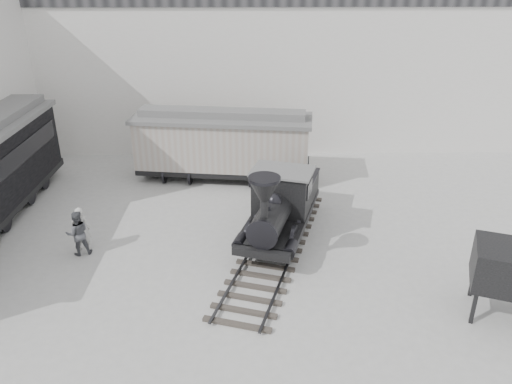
{
  "coord_description": "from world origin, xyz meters",
  "views": [
    {
      "loc": [
        0.39,
        -13.4,
        9.98
      ],
      "look_at": [
        0.75,
        4.07,
        2.0
      ],
      "focal_mm": 35.0,
      "sensor_mm": 36.0,
      "label": 1
    }
  ],
  "objects_px": {
    "boxcar": "(223,143)",
    "coal_hopper": "(511,273)",
    "locomotive": "(280,209)",
    "visitor_b": "(78,233)",
    "visitor_a": "(81,229)"
  },
  "relations": [
    {
      "from": "visitor_a",
      "to": "coal_hopper",
      "type": "xyz_separation_m",
      "value": [
        14.18,
        -4.2,
        0.64
      ]
    },
    {
      "from": "coal_hopper",
      "to": "visitor_a",
      "type": "bearing_deg",
      "value": -175.13
    },
    {
      "from": "visitor_b",
      "to": "coal_hopper",
      "type": "relative_size",
      "value": 0.66
    },
    {
      "from": "locomotive",
      "to": "boxcar",
      "type": "height_order",
      "value": "boxcar"
    },
    {
      "from": "visitor_a",
      "to": "visitor_b",
      "type": "distance_m",
      "value": 0.3
    },
    {
      "from": "locomotive",
      "to": "boxcar",
      "type": "relative_size",
      "value": 1.13
    },
    {
      "from": "boxcar",
      "to": "visitor_a",
      "type": "relative_size",
      "value": 5.01
    },
    {
      "from": "visitor_a",
      "to": "visitor_b",
      "type": "relative_size",
      "value": 1.02
    },
    {
      "from": "boxcar",
      "to": "visitor_b",
      "type": "height_order",
      "value": "boxcar"
    },
    {
      "from": "visitor_b",
      "to": "coal_hopper",
      "type": "xyz_separation_m",
      "value": [
        14.23,
        -3.9,
        0.66
      ]
    },
    {
      "from": "visitor_a",
      "to": "visitor_b",
      "type": "bearing_deg",
      "value": 77.33
    },
    {
      "from": "boxcar",
      "to": "coal_hopper",
      "type": "bearing_deg",
      "value": -43.25
    },
    {
      "from": "locomotive",
      "to": "visitor_b",
      "type": "bearing_deg",
      "value": -155.6
    },
    {
      "from": "visitor_a",
      "to": "coal_hopper",
      "type": "distance_m",
      "value": 14.8
    },
    {
      "from": "locomotive",
      "to": "boxcar",
      "type": "bearing_deg",
      "value": 128.38
    }
  ]
}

